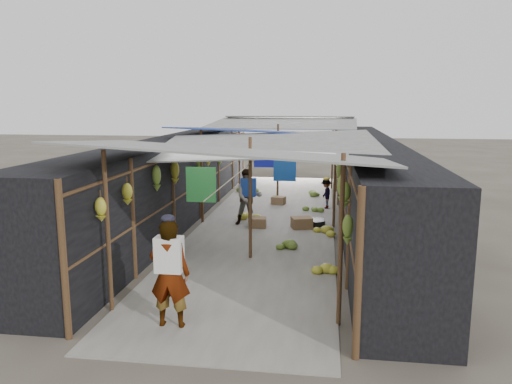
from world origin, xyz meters
The scene contains 14 objects.
ground centered at (0.00, 0.00, 0.00)m, with size 80.00×80.00×0.00m, color #6B6356.
aisle_slab centered at (0.00, 6.50, 0.01)m, with size 3.60×16.00×0.02m, color #9E998E.
stall_left centered at (-2.70, 6.50, 1.15)m, with size 1.40×15.00×2.30m, color black.
stall_right centered at (2.70, 6.50, 1.15)m, with size 1.40×15.00×2.30m, color black.
crate_near centered at (-0.21, 5.63, 0.14)m, with size 0.46×0.37×0.27m, color olive.
crate_mid centered at (0.96, 5.69, 0.15)m, with size 0.52×0.41×0.31m, color olive.
crate_back centered at (0.06, 8.71, 0.14)m, with size 0.42×0.35×0.27m, color olive.
black_basin centered at (1.30, 6.06, 0.08)m, with size 0.56×0.56×0.17m, color black.
vendor_elderly centered at (-0.68, -0.41, 0.83)m, with size 0.60×0.40×1.65m, color white.
shopper_blue centered at (-0.50, 5.94, 0.76)m, with size 0.74×0.58×1.53m, color #205BA4.
vendor_seated centered at (1.59, 8.30, 0.47)m, with size 0.61×0.35×0.94m, color #46403D.
market_canopy centered at (0.02, 6.83, 2.41)m, with size 5.62×15.20×2.77m.
hanging_bananas centered at (-0.06, 6.15, 1.68)m, with size 3.96×14.12×0.80m.
floor_bananas centered at (0.38, 7.51, 0.15)m, with size 3.44×9.03×0.34m.
Camera 1 is at (1.55, -7.16, 3.32)m, focal length 35.00 mm.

